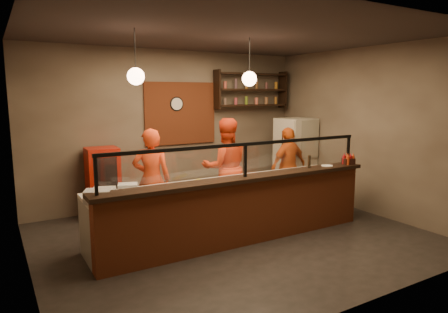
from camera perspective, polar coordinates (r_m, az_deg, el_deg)
floor at (r=6.64m, az=1.49°, el=-11.41°), size 6.00×6.00×0.00m
ceiling at (r=6.29m, az=1.62°, el=17.08°), size 6.00×6.00×0.00m
wall_back at (r=8.48m, az=-7.48°, el=4.08°), size 6.00×0.00×6.00m
wall_left at (r=5.33m, az=-26.93°, el=0.29°), size 0.00×5.00×5.00m
wall_right at (r=8.25m, az=19.53°, el=3.51°), size 0.00×5.00×5.00m
wall_front at (r=4.38m, az=19.22°, el=-0.93°), size 6.00×0.00×6.00m
brick_patch at (r=8.51m, az=-6.20°, el=6.15°), size 1.60×0.04×1.30m
service_counter at (r=6.24m, az=2.99°, el=-7.93°), size 4.60×0.25×1.00m
counter_ledge at (r=6.11m, az=3.03°, el=-3.17°), size 4.70×0.37×0.06m
worktop_cabinet at (r=6.67m, az=0.59°, el=-7.48°), size 4.60×0.75×0.85m
worktop at (r=6.56m, az=0.60°, el=-3.70°), size 4.60×0.75×0.05m
sneeze_guard at (r=6.05m, az=3.06°, el=-0.01°), size 4.50×0.05×0.52m
wall_shelving at (r=9.21m, az=3.96°, el=9.50°), size 1.84×0.28×0.85m
wall_clock at (r=8.45m, az=-6.81°, el=7.47°), size 0.30×0.04×0.30m
pendant_left at (r=5.77m, az=-12.49°, el=11.14°), size 0.24×0.24×0.77m
pendant_right at (r=6.61m, az=3.64°, el=11.03°), size 0.24×0.24×0.77m
cook_left at (r=6.91m, az=-10.31°, el=-3.21°), size 0.75×0.64×1.74m
cook_mid at (r=7.55m, az=0.22°, el=-1.57°), size 1.07×0.94×1.86m
cook_right at (r=8.49m, az=9.19°, el=-1.33°), size 0.99×0.52×1.62m
fridge at (r=9.16m, az=10.11°, el=-0.13°), size 0.79×0.75×1.77m
red_cooler at (r=7.80m, az=-16.88°, el=-3.62°), size 0.58×0.54×1.33m
pizza_dough at (r=6.62m, az=3.24°, el=-3.33°), size 0.59×0.59×0.01m
prep_tub_a at (r=5.69m, az=-16.77°, el=-5.04°), size 0.36×0.33×0.15m
prep_tub_b at (r=5.92m, az=-13.57°, el=-4.43°), size 0.33×0.29×0.14m
prep_tub_c at (r=5.52m, az=-17.58°, el=-5.41°), size 0.41×0.37×0.17m
rolling_pin at (r=6.33m, az=-4.54°, el=-3.68°), size 0.34×0.18×0.06m
condiment_caddy at (r=7.50m, az=17.34°, el=-0.64°), size 0.23×0.20×0.11m
pepper_mill at (r=6.95m, az=12.09°, el=-0.72°), size 0.06×0.06×0.22m
small_plate at (r=7.20m, az=14.50°, el=-1.28°), size 0.26×0.26×0.01m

